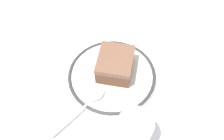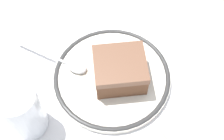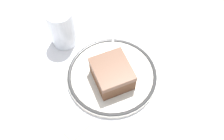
# 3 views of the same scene
# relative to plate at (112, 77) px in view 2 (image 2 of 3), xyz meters

# --- Properties ---
(ground_plane) EXTENTS (2.40, 2.40, 0.00)m
(ground_plane) POSITION_rel_plate_xyz_m (-0.02, 0.02, -0.01)
(ground_plane) COLOR #B7B2A8
(placemat) EXTENTS (0.41, 0.42, 0.00)m
(placemat) POSITION_rel_plate_xyz_m (-0.02, 0.02, -0.01)
(placemat) COLOR white
(placemat) RESTS_ON ground_plane
(plate) EXTENTS (0.21, 0.21, 0.01)m
(plate) POSITION_rel_plate_xyz_m (0.00, 0.00, 0.00)
(plate) COLOR silver
(plate) RESTS_ON placemat
(cake_slice) EXTENTS (0.12, 0.12, 0.05)m
(cake_slice) POSITION_rel_plate_xyz_m (-0.01, -0.01, 0.03)
(cake_slice) COLOR brown
(cake_slice) RESTS_ON plate
(spoon) EXTENTS (0.15, 0.05, 0.01)m
(spoon) POSITION_rel_plate_xyz_m (0.07, 0.04, 0.01)
(spoon) COLOR silver
(spoon) RESTS_ON plate
(cup) EXTENTS (0.06, 0.06, 0.10)m
(cup) POSITION_rel_plate_xyz_m (0.04, 0.16, 0.04)
(cup) COLOR silver
(cup) RESTS_ON placemat
(sugar_packet) EXTENTS (0.06, 0.04, 0.01)m
(sugar_packet) POSITION_rel_plate_xyz_m (-0.15, 0.01, -0.00)
(sugar_packet) COLOR #E5998C
(sugar_packet) RESTS_ON placemat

